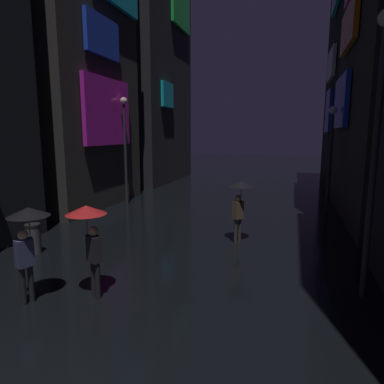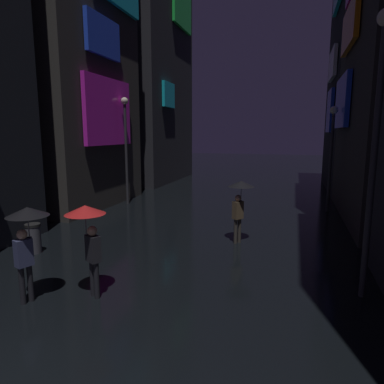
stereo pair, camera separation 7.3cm
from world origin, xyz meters
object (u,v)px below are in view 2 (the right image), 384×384
Objects in this scene: pedestrian_near_crossing_red at (88,225)px; pedestrian_foreground_right_black at (26,228)px; pedestrian_foreground_left_black at (240,194)px; trash_bin at (33,238)px; streetlamp_left_far at (126,138)px; streetlamp_right_near at (377,128)px; streetlamp_right_far at (332,146)px.

pedestrian_foreground_right_black is (-1.16, -0.56, 0.00)m from pedestrian_near_crossing_red.
trash_bin is (-5.98, -2.91, -1.20)m from pedestrian_foreground_left_black.
streetlamp_left_far is 0.89× the size of streetlamp_right_near.
streetlamp_right_near is at bearing -43.55° from pedestrian_foreground_left_black.
trash_bin is at bearing -136.52° from streetlamp_right_far.
streetlamp_left_far is at bearing 144.54° from pedestrian_foreground_left_black.
pedestrian_near_crossing_red is 1.00× the size of pedestrian_foreground_left_black.
pedestrian_near_crossing_red and pedestrian_foreground_left_black have the same top height.
streetlamp_right_far reaches higher than pedestrian_foreground_left_black.
pedestrian_foreground_left_black is 6.93m from streetlamp_right_far.
streetlamp_right_near is 9.88m from trash_bin.
pedestrian_near_crossing_red is at bearing -30.98° from trash_bin.
streetlamp_left_far is at bearing 141.64° from streetlamp_right_near.
streetlamp_right_near is (7.12, 2.31, 2.13)m from pedestrian_foreground_right_black.
streetlamp_right_near is 1.25× the size of streetlamp_right_far.
pedestrian_foreground_left_black is 6.76m from trash_bin.
streetlamp_left_far reaches higher than pedestrian_near_crossing_red.
streetlamp_right_far is 5.29× the size of trash_bin.
streetlamp_left_far reaches higher than trash_bin.
streetlamp_right_far reaches higher than pedestrian_near_crossing_red.
streetlamp_right_far is at bearing 43.48° from trash_bin.
pedestrian_foreground_left_black is 0.34× the size of streetlamp_right_near.
pedestrian_near_crossing_red is 0.39× the size of streetlamp_left_far.
pedestrian_foreground_right_black is 7.79m from streetlamp_right_near.
streetlamp_right_far is (7.12, 11.38, 1.46)m from pedestrian_foreground_right_black.
streetlamp_left_far is 8.25m from trash_bin.
streetlamp_left_far is (-6.68, 4.75, 1.77)m from pedestrian_foreground_left_black.
pedestrian_foreground_right_black is at bearing -162.01° from streetlamp_right_near.
streetlamp_left_far is (-4.03, 9.67, 1.77)m from pedestrian_near_crossing_red.
pedestrian_foreground_right_black is 13.51m from streetlamp_right_far.
streetlamp_right_far is at bearing 60.65° from pedestrian_foreground_left_black.
pedestrian_near_crossing_red is 10.62m from streetlamp_left_far.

